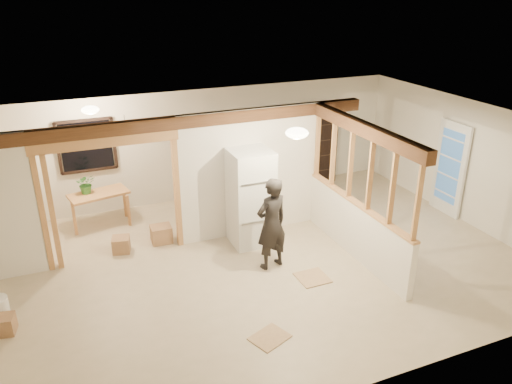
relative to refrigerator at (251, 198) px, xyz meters
name	(u,v)px	position (x,y,z in m)	size (l,w,h in m)	color
floor	(265,261)	(-0.03, -0.77, -0.93)	(9.00, 6.50, 0.01)	#C1AB8F
ceiling	(266,126)	(-0.03, -0.77, 1.58)	(9.00, 6.50, 0.01)	white
wall_back	(208,144)	(-0.03, 2.48, 0.33)	(9.00, 0.01, 2.50)	silver
wall_front	(379,301)	(-0.03, -4.02, 0.33)	(9.00, 0.01, 2.50)	silver
wall_right	(469,163)	(4.47, -0.77, 0.33)	(0.01, 6.50, 2.50)	silver
partition_left_stub	(7,208)	(-4.08, 0.43, 0.33)	(0.90, 0.12, 2.50)	silver
partition_center	(250,172)	(0.17, 0.43, 0.33)	(2.80, 0.12, 2.50)	silver
doorway_frame	(113,201)	(-2.43, 0.43, 0.18)	(2.46, 0.14, 2.20)	tan
header_beam_back	(186,121)	(-1.03, 0.43, 1.46)	(7.00, 0.18, 0.22)	#56331D
header_beam_right	(364,129)	(1.57, -1.17, 1.46)	(0.18, 3.30, 0.22)	#56331D
pony_wall	(355,230)	(1.57, -1.17, -0.42)	(0.12, 3.20, 1.00)	silver
stud_partition	(360,169)	(1.57, -1.17, 0.74)	(0.14, 3.20, 1.32)	tan
window_back	(87,146)	(-2.63, 2.40, 0.63)	(1.12, 0.10, 1.10)	black
french_door	(450,169)	(4.39, -0.37, 0.08)	(0.12, 0.86, 2.00)	white
ceiling_dome_main	(297,133)	(0.27, -1.27, 1.56)	(0.36, 0.36, 0.16)	#FFEABF
ceiling_dome_util	(90,110)	(-2.53, 1.53, 1.56)	(0.32, 0.32, 0.14)	#FFEABF
hanging_bulb	(126,133)	(-2.03, 0.83, 1.26)	(0.07, 0.07, 0.07)	#FFD88C
refrigerator	(251,198)	(0.00, 0.00, 0.00)	(0.76, 0.74, 1.84)	silver
woman	(272,224)	(-0.01, -0.98, -0.09)	(0.61, 0.40, 1.66)	black
work_table	(101,209)	(-2.57, 1.83, -0.56)	(1.14, 0.57, 0.72)	tan
potted_plant	(86,184)	(-2.77, 1.91, 0.00)	(0.36, 0.31, 0.40)	#2B561F
shop_vac	(11,234)	(-4.23, 1.47, -0.61)	(0.47, 0.47, 0.62)	#AB1B18
bookshelf	(319,149)	(2.72, 2.26, -0.06)	(0.86, 0.29, 1.73)	black
box_util_a	(161,234)	(-1.59, 0.65, -0.76)	(0.39, 0.33, 0.33)	#9B6F4B
box_util_b	(121,244)	(-2.37, 0.56, -0.78)	(0.31, 0.31, 0.29)	#9B6F4B
box_front	(2,325)	(-4.29, -1.17, -0.79)	(0.34, 0.27, 0.27)	#9B6F4B
floor_panel_near	(313,278)	(0.48, -1.61, -0.91)	(0.50, 0.50, 0.02)	tan
floor_panel_far	(270,337)	(-0.82, -2.74, -0.91)	(0.51, 0.41, 0.02)	tan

